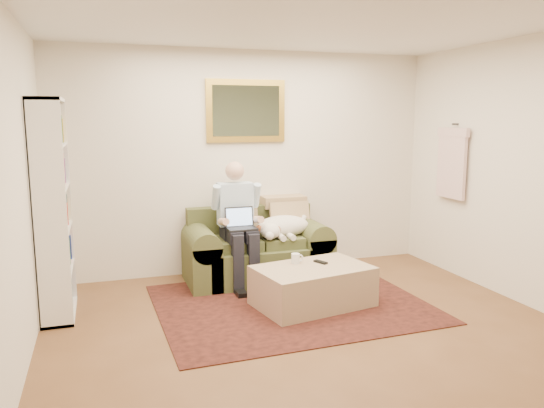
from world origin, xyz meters
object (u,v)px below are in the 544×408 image
sofa (257,255)px  sleeping_dog (283,226)px  seated_man (239,225)px  bookshelf (53,209)px  coffee_mug (296,258)px  laptop (241,223)px  ottoman (313,286)px

sofa → sleeping_dog: (0.29, -0.08, 0.34)m
seated_man → bookshelf: bookshelf is taller
coffee_mug → seated_man: bearing=119.4°
sofa → laptop: laptop is taller
coffee_mug → bookshelf: bookshelf is taller
ottoman → bookshelf: bearing=166.7°
bookshelf → laptop: bearing=7.8°
seated_man → laptop: (0.00, -0.06, 0.03)m
sleeping_dog → bookshelf: size_ratio=0.33×
sofa → coffee_mug: 0.87m
coffee_mug → bookshelf: bearing=170.2°
sofa → laptop: bearing=-139.0°
sofa → ottoman: bearing=-75.1°
laptop → bookshelf: (-1.83, -0.25, 0.29)m
coffee_mug → bookshelf: (-2.23, 0.39, 0.56)m
seated_man → bookshelf: (-1.83, -0.31, 0.33)m
laptop → sleeping_dog: laptop is taller
ottoman → laptop: bearing=122.5°
laptop → bookshelf: 1.87m
sofa → seated_man: size_ratio=1.19×
laptop → coffee_mug: laptop is taller
sofa → sleeping_dog: size_ratio=2.43×
sleeping_dog → coffee_mug: size_ratio=6.61×
sofa → bookshelf: bearing=-167.5°
sofa → ottoman: sofa is taller
laptop → ottoman: 1.08m
ottoman → coffee_mug: size_ratio=10.86×
laptop → ottoman: laptop is taller
bookshelf → coffee_mug: bearing=-9.8°
seated_man → sleeping_dog: seated_man is taller
sleeping_dog → coffee_mug: sleeping_dog is taller
sofa → seated_man: seated_man is taller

